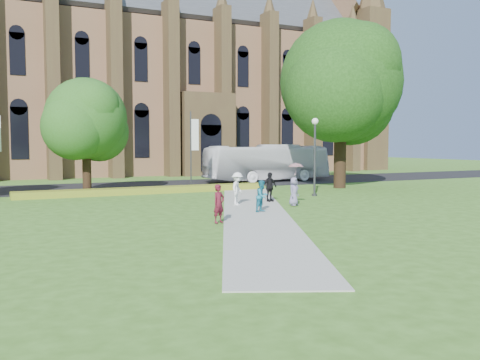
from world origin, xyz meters
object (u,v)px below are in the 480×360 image
streetlamp (315,147)px  pedestrian_0 (219,204)px  large_tree (341,82)px  tour_coach (267,163)px

streetlamp → pedestrian_0: streetlamp is taller
large_tree → streetlamp: bearing=-140.7°
streetlamp → large_tree: 8.73m
large_tree → pedestrian_0: (-16.36, -12.91, -7.47)m
streetlamp → pedestrian_0: 13.94m
large_tree → pedestrian_0: bearing=-141.7°
tour_coach → large_tree: bearing=-171.7°
large_tree → tour_coach: (-1.62, 8.80, -6.64)m
streetlamp → large_tree: large_tree is taller
tour_coach → streetlamp: bearing=161.6°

